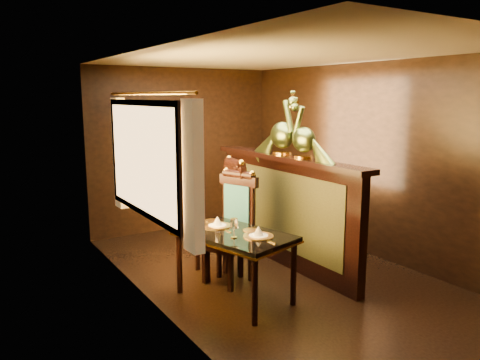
% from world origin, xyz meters
% --- Properties ---
extents(ground, '(5.00, 5.00, 0.00)m').
position_xyz_m(ground, '(0.00, 0.00, 0.00)').
color(ground, black).
rests_on(ground, ground).
extents(room_shell, '(3.04, 5.04, 2.52)m').
position_xyz_m(room_shell, '(-0.09, 0.02, 1.58)').
color(room_shell, black).
rests_on(room_shell, ground).
extents(partition, '(0.26, 2.70, 1.36)m').
position_xyz_m(partition, '(0.32, 0.30, 0.71)').
color(partition, black).
rests_on(partition, ground).
extents(dining_table, '(1.01, 1.35, 0.91)m').
position_xyz_m(dining_table, '(-0.75, -0.26, 0.64)').
color(dining_table, black).
rests_on(dining_table, ground).
extents(chair_left, '(0.59, 0.60, 1.27)m').
position_xyz_m(chair_left, '(-0.47, 0.19, 0.66)').
color(chair_left, black).
rests_on(chair_left, ground).
extents(chair_right, '(0.58, 0.60, 1.37)m').
position_xyz_m(chair_right, '(-0.42, 0.41, 0.72)').
color(chair_right, black).
rests_on(chair_right, ground).
extents(peacock_left, '(0.22, 0.59, 0.70)m').
position_xyz_m(peacock_left, '(0.33, -0.04, 1.71)').
color(peacock_left, '#1C543A').
rests_on(peacock_left, partition).
extents(peacock_right, '(0.24, 0.65, 0.77)m').
position_xyz_m(peacock_right, '(0.33, 0.37, 1.75)').
color(peacock_right, '#1C543A').
rests_on(peacock_right, partition).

